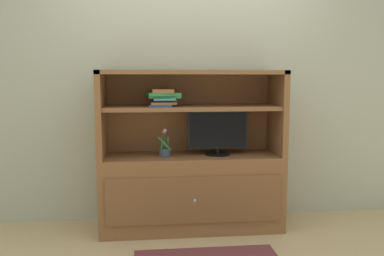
{
  "coord_description": "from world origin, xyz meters",
  "views": [
    {
      "loc": [
        -0.38,
        -3.14,
        1.36
      ],
      "look_at": [
        0.0,
        0.35,
        0.92
      ],
      "focal_mm": 37.79,
      "sensor_mm": 36.0,
      "label": 1
    }
  ],
  "objects_px": {
    "potted_plant": "(165,150)",
    "magazine_stack": "(164,97)",
    "media_console": "(191,176)",
    "tv_monitor": "(218,133)"
  },
  "relations": [
    {
      "from": "media_console",
      "to": "tv_monitor",
      "type": "xyz_separation_m",
      "value": [
        0.24,
        -0.02,
        0.4
      ]
    },
    {
      "from": "media_console",
      "to": "magazine_stack",
      "type": "xyz_separation_m",
      "value": [
        -0.24,
        -0.01,
        0.71
      ]
    },
    {
      "from": "media_console",
      "to": "tv_monitor",
      "type": "distance_m",
      "value": 0.46
    },
    {
      "from": "tv_monitor",
      "to": "magazine_stack",
      "type": "distance_m",
      "value": 0.58
    },
    {
      "from": "tv_monitor",
      "to": "potted_plant",
      "type": "bearing_deg",
      "value": -178.08
    },
    {
      "from": "potted_plant",
      "to": "magazine_stack",
      "type": "height_order",
      "value": "magazine_stack"
    },
    {
      "from": "media_console",
      "to": "tv_monitor",
      "type": "relative_size",
      "value": 2.97
    },
    {
      "from": "magazine_stack",
      "to": "media_console",
      "type": "bearing_deg",
      "value": 1.95
    },
    {
      "from": "potted_plant",
      "to": "magazine_stack",
      "type": "xyz_separation_m",
      "value": [
        -0.01,
        0.03,
        0.47
      ]
    },
    {
      "from": "tv_monitor",
      "to": "magazine_stack",
      "type": "xyz_separation_m",
      "value": [
        -0.48,
        0.01,
        0.32
      ]
    }
  ]
}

